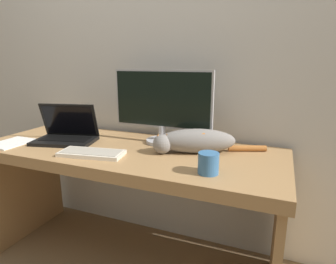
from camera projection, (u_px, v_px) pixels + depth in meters
name	position (u px, v px, depth m)	size (l,w,h in m)	color
wall_back	(155.00, 43.00, 1.77)	(6.40, 0.06, 2.60)	silver
desk	(128.00, 171.00, 1.59)	(1.71, 0.65, 0.72)	#A37A4C
monitor	(162.00, 105.00, 1.61)	(0.60, 0.19, 0.42)	#B2B2B7
laptop	(66.00, 134.00, 1.67)	(0.39, 0.29, 0.22)	black
external_keyboard	(92.00, 153.00, 1.44)	(0.35, 0.19, 0.02)	beige
cat	(194.00, 141.00, 1.47)	(0.56, 0.31, 0.13)	gray
coffee_mug	(208.00, 163.00, 1.19)	(0.09, 0.09, 0.09)	teal
paper_notepad	(11.00, 143.00, 1.64)	(0.17, 0.23, 0.01)	white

